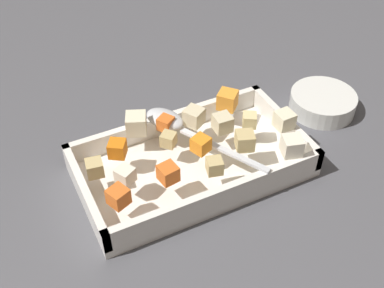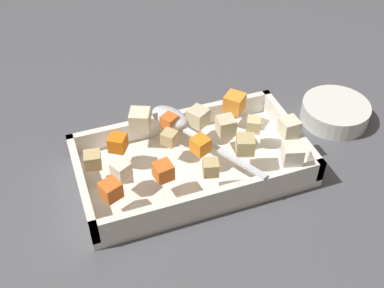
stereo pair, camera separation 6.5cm
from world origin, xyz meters
TOP-DOWN VIEW (x-y plane):
  - ground_plane at (0.00, 0.00)m, footprint 4.00×4.00m
  - baking_dish at (-0.02, 0.01)m, footprint 0.37×0.21m
  - carrot_chunk_under_handle at (-0.01, 0.00)m, footprint 0.03×0.03m
  - carrot_chunk_front_center at (0.08, 0.08)m, footprint 0.04×0.04m
  - carrot_chunk_heap_side at (-0.04, 0.07)m, footprint 0.03×0.03m
  - carrot_chunk_corner_se at (-0.16, -0.05)m, footprint 0.03×0.03m
  - carrot_chunk_heap_top at (-0.13, 0.05)m, footprint 0.04×0.04m
  - carrot_chunk_near_spoon at (-0.08, -0.04)m, footprint 0.03×0.03m
  - potato_chunk_rim_edge at (-0.01, -0.05)m, footprint 0.03×0.03m
  - potato_chunk_center at (0.06, -0.02)m, footprint 0.04×0.04m
  - potato_chunk_corner_sw at (0.09, 0.02)m, footprint 0.03×0.03m
  - potato_chunk_far_left at (0.05, 0.03)m, footprint 0.03×0.03m
  - potato_chunk_corner_nw at (0.01, 0.07)m, footprint 0.04×0.04m
  - potato_chunk_corner_ne at (-0.18, 0.02)m, footprint 0.03×0.03m
  - potato_chunk_near_left at (-0.08, 0.09)m, footprint 0.04×0.04m
  - potato_chunk_far_right at (0.14, -0.01)m, footprint 0.03×0.03m
  - potato_chunk_mid_left at (-0.05, 0.04)m, footprint 0.03×0.03m
  - parsnip_chunk_mid_right at (0.12, -0.07)m, footprint 0.04×0.04m
  - parsnip_chunk_back_center at (-0.14, -0.01)m, footprint 0.03×0.03m
  - serving_spoon at (-0.03, 0.08)m, footprint 0.14×0.22m
  - small_prep_bowl at (0.28, 0.05)m, footprint 0.13×0.13m

SIDE VIEW (x-z plane):
  - ground_plane at x=0.00m, z-range 0.00..0.00m
  - baking_dish at x=-0.02m, z-range -0.01..0.04m
  - small_prep_bowl at x=0.28m, z-range 0.00..0.04m
  - serving_spoon at x=-0.03m, z-range 0.05..0.07m
  - potato_chunk_mid_left at x=-0.05m, z-range 0.05..0.08m
  - potato_chunk_corner_sw at x=0.09m, z-range 0.05..0.08m
  - carrot_chunk_heap_side at x=-0.04m, z-range 0.05..0.08m
  - potato_chunk_rim_edge at x=-0.01m, z-range 0.05..0.08m
  - parsnip_chunk_back_center at x=-0.14m, z-range 0.05..0.08m
  - potato_chunk_corner_ne at x=-0.18m, z-range 0.05..0.08m
  - carrot_chunk_under_handle at x=-0.01m, z-range 0.05..0.08m
  - carrot_chunk_heap_top at x=-0.13m, z-range 0.05..0.08m
  - carrot_chunk_corner_se at x=-0.16m, z-range 0.05..0.08m
  - carrot_chunk_near_spoon at x=-0.08m, z-range 0.05..0.08m
  - potato_chunk_far_left at x=0.05m, z-range 0.05..0.08m
  - potato_chunk_center at x=0.06m, z-range 0.05..0.08m
  - potato_chunk_far_right at x=0.14m, z-range 0.05..0.08m
  - potato_chunk_corner_nw at x=0.01m, z-range 0.05..0.08m
  - parsnip_chunk_mid_right at x=0.12m, z-range 0.05..0.08m
  - carrot_chunk_front_center at x=0.08m, z-range 0.05..0.08m
  - potato_chunk_near_left at x=-0.08m, z-range 0.05..0.09m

